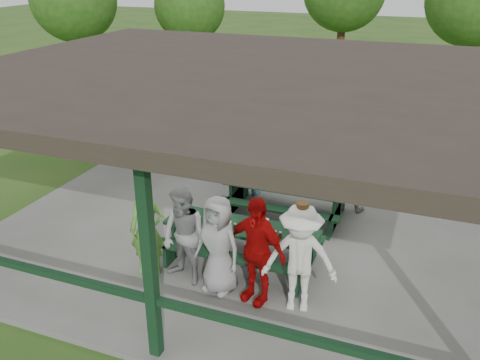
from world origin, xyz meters
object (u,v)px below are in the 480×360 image
at_px(contestant_grey_mid, 218,245).
at_px(farm_trailer, 253,102).
at_px(contestant_green, 147,230).
at_px(contestant_red, 256,250).
at_px(picnic_table_near, 242,239).
at_px(spectator_grey, 350,176).
at_px(picnic_table_far, 285,196).
at_px(spectator_lblue, 248,162).
at_px(spectator_blue, 229,141).
at_px(contestant_white_fedora, 300,259).
at_px(pickup_truck, 389,109).
at_px(contestant_grey_left, 184,237).

bearing_deg(contestant_grey_mid, farm_trailer, 119.67).
bearing_deg(contestant_green, contestant_red, -22.01).
relative_size(picnic_table_near, spectator_grey, 1.77).
height_order(picnic_table_far, farm_trailer, farm_trailer).
height_order(spectator_lblue, spectator_blue, spectator_blue).
height_order(contestant_white_fedora, pickup_truck, contestant_white_fedora).
height_order(contestant_grey_left, farm_trailer, contestant_grey_left).
bearing_deg(contestant_red, spectator_grey, 95.08).
bearing_deg(picnic_table_near, contestant_white_fedora, -35.40).
xyz_separation_m(contestant_green, farm_trailer, (-1.49, 9.54, -0.29)).
distance_m(contestant_green, pickup_truck, 10.65).
relative_size(contestant_grey_mid, spectator_lblue, 1.10).
bearing_deg(contestant_red, picnic_table_near, 139.47).
xyz_separation_m(contestant_green, spectator_blue, (-0.29, 4.40, 0.13)).
bearing_deg(spectator_blue, spectator_lblue, 122.31).
height_order(spectator_lblue, spectator_grey, spectator_grey).
height_order(picnic_table_far, spectator_lblue, spectator_lblue).
bearing_deg(contestant_green, contestant_grey_left, -22.29).
bearing_deg(contestant_grey_mid, contestant_grey_left, -169.32).
bearing_deg(contestant_red, spectator_lblue, 129.17).
relative_size(contestant_red, spectator_grey, 1.17).
xyz_separation_m(picnic_table_near, contestant_white_fedora, (1.29, -0.92, 0.42)).
bearing_deg(contestant_white_fedora, spectator_grey, 77.43).
bearing_deg(contestant_white_fedora, picnic_table_near, 133.65).
height_order(picnic_table_far, pickup_truck, pickup_truck).
distance_m(picnic_table_near, contestant_grey_mid, 0.99).
relative_size(picnic_table_far, pickup_truck, 0.53).
height_order(contestant_green, pickup_truck, contestant_green).
bearing_deg(picnic_table_near, contestant_grey_left, -127.60).
relative_size(contestant_grey_left, spectator_lblue, 1.11).
xyz_separation_m(contestant_green, pickup_truck, (2.94, 10.23, -0.25)).
xyz_separation_m(contestant_grey_left, contestant_grey_mid, (0.63, -0.03, -0.01)).
xyz_separation_m(spectator_blue, farm_trailer, (-1.20, 5.13, -0.42)).
relative_size(contestant_grey_left, pickup_truck, 0.35).
bearing_deg(contestant_green, spectator_lblue, 63.10).
bearing_deg(picnic_table_far, contestant_red, -82.54).
relative_size(spectator_blue, spectator_grey, 1.23).
distance_m(spectator_grey, farm_trailer, 7.23).
relative_size(picnic_table_near, contestant_white_fedora, 1.49).
relative_size(picnic_table_near, pickup_truck, 0.57).
xyz_separation_m(picnic_table_far, contestant_red, (0.38, -2.93, 0.43)).
distance_m(picnic_table_near, contestant_green, 1.67).
height_order(contestant_grey_left, spectator_lblue, contestant_grey_left).
height_order(contestant_green, spectator_grey, contestant_green).
height_order(contestant_red, spectator_grey, contestant_red).
bearing_deg(contestant_grey_mid, spectator_grey, 82.18).
bearing_deg(contestant_red, contestant_grey_mid, -164.80).
bearing_deg(contestant_grey_mid, contestant_red, 11.40).
distance_m(contestant_grey_left, pickup_truck, 10.50).
bearing_deg(picnic_table_near, spectator_lblue, 108.34).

